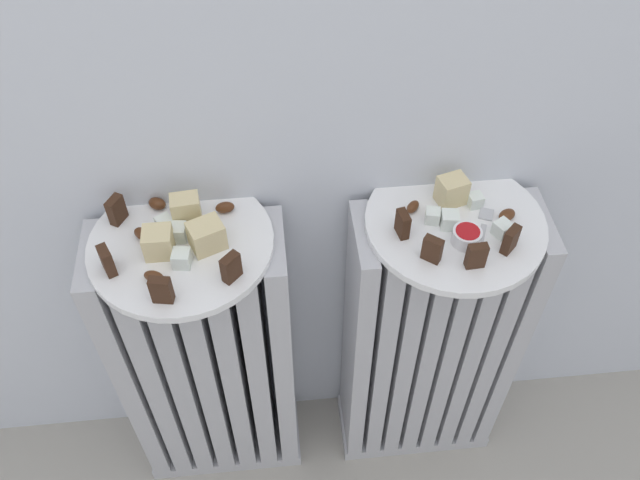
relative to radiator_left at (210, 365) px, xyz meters
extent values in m
cube|color=#B2B2B7|center=(0.00, 0.00, -0.30)|extent=(0.30, 0.14, 0.03)
cube|color=#B2B2B7|center=(-0.13, 0.00, 0.02)|extent=(0.03, 0.14, 0.61)
cube|color=#B2B2B7|center=(-0.09, 0.00, 0.02)|extent=(0.03, 0.14, 0.61)
cube|color=#B2B2B7|center=(-0.04, 0.00, 0.02)|extent=(0.03, 0.14, 0.61)
cube|color=#B2B2B7|center=(0.00, 0.00, 0.02)|extent=(0.03, 0.14, 0.61)
cube|color=#B2B2B7|center=(0.04, 0.00, 0.02)|extent=(0.03, 0.14, 0.61)
cube|color=#B2B2B7|center=(0.09, 0.00, 0.02)|extent=(0.03, 0.14, 0.61)
cube|color=#B2B2B7|center=(0.13, 0.00, 0.02)|extent=(0.03, 0.14, 0.61)
cube|color=#B2B2B7|center=(0.40, 0.00, -0.30)|extent=(0.30, 0.14, 0.03)
cube|color=#B2B2B7|center=(0.26, 0.00, 0.02)|extent=(0.03, 0.14, 0.61)
cube|color=#B2B2B7|center=(0.30, 0.00, 0.02)|extent=(0.03, 0.14, 0.61)
cube|color=#B2B2B7|center=(0.34, 0.00, 0.02)|extent=(0.03, 0.14, 0.61)
cube|color=#B2B2B7|center=(0.38, 0.00, 0.02)|extent=(0.03, 0.14, 0.61)
cube|color=#B2B2B7|center=(0.41, 0.00, 0.02)|extent=(0.03, 0.14, 0.61)
cube|color=#B2B2B7|center=(0.45, 0.00, 0.02)|extent=(0.03, 0.14, 0.61)
cube|color=#B2B2B7|center=(0.49, 0.00, 0.02)|extent=(0.03, 0.14, 0.61)
cube|color=#B2B2B7|center=(0.53, 0.00, 0.02)|extent=(0.03, 0.14, 0.61)
cylinder|color=white|center=(0.00, 0.00, 0.33)|extent=(0.26, 0.26, 0.01)
cylinder|color=white|center=(0.40, 0.00, 0.33)|extent=(0.26, 0.26, 0.01)
cube|color=#382114|center=(-0.09, 0.05, 0.36)|extent=(0.03, 0.03, 0.04)
cube|color=#382114|center=(-0.09, -0.04, 0.36)|extent=(0.02, 0.03, 0.04)
cube|color=#382114|center=(-0.02, -0.10, 0.36)|extent=(0.03, 0.02, 0.04)
cube|color=#382114|center=(0.07, -0.07, 0.36)|extent=(0.03, 0.03, 0.04)
cube|color=beige|center=(-0.03, -0.02, 0.36)|extent=(0.04, 0.04, 0.04)
cube|color=beige|center=(0.01, 0.04, 0.36)|extent=(0.04, 0.03, 0.05)
cube|color=beige|center=(0.04, -0.01, 0.36)|extent=(0.06, 0.05, 0.04)
cube|color=white|center=(-0.02, 0.03, 0.35)|extent=(0.03, 0.03, 0.02)
cube|color=white|center=(0.00, 0.01, 0.35)|extent=(0.03, 0.03, 0.02)
cube|color=white|center=(0.01, -0.04, 0.35)|extent=(0.03, 0.03, 0.02)
ellipsoid|color=#4C2814|center=(-0.03, 0.07, 0.34)|extent=(0.03, 0.03, 0.02)
ellipsoid|color=#4C2814|center=(-0.03, -0.07, 0.34)|extent=(0.03, 0.02, 0.02)
ellipsoid|color=#4C2814|center=(-0.05, 0.01, 0.34)|extent=(0.03, 0.03, 0.02)
ellipsoid|color=#4C2814|center=(0.06, 0.05, 0.34)|extent=(0.03, 0.02, 0.02)
cube|color=#382114|center=(0.31, -0.02, 0.36)|extent=(0.02, 0.03, 0.04)
cube|color=#382114|center=(0.34, -0.07, 0.36)|extent=(0.03, 0.03, 0.04)
cube|color=#382114|center=(0.40, -0.08, 0.36)|extent=(0.03, 0.01, 0.04)
cube|color=#382114|center=(0.45, -0.06, 0.36)|extent=(0.03, 0.03, 0.04)
cube|color=beige|center=(0.40, 0.04, 0.36)|extent=(0.05, 0.04, 0.04)
cube|color=white|center=(0.38, -0.01, 0.35)|extent=(0.03, 0.03, 0.02)
cube|color=white|center=(0.43, 0.03, 0.35)|extent=(0.02, 0.02, 0.02)
cube|color=white|center=(0.36, 0.00, 0.35)|extent=(0.02, 0.02, 0.02)
cube|color=white|center=(0.45, -0.03, 0.35)|extent=(0.03, 0.03, 0.02)
ellipsoid|color=#4C2814|center=(0.47, 0.00, 0.34)|extent=(0.03, 0.03, 0.02)
ellipsoid|color=#4C2814|center=(0.34, 0.03, 0.34)|extent=(0.03, 0.03, 0.01)
cylinder|color=white|center=(0.40, -0.04, 0.35)|extent=(0.04, 0.04, 0.02)
cylinder|color=#B21419|center=(0.40, -0.04, 0.35)|extent=(0.03, 0.03, 0.01)
cube|color=#B7B7BC|center=(0.42, -0.05, 0.34)|extent=(0.03, 0.07, 0.00)
cube|color=#B7B7BC|center=(0.44, 0.01, 0.34)|extent=(0.03, 0.03, 0.00)
camera|label=1|loc=(0.13, -0.64, 1.04)|focal=37.49mm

